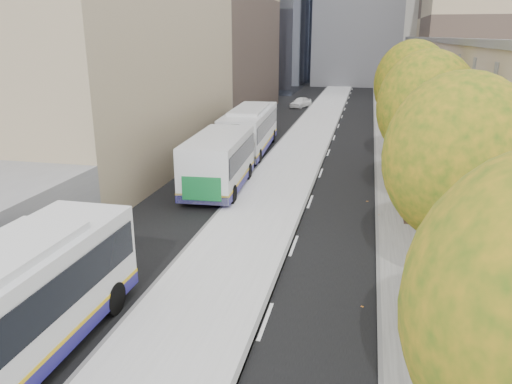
# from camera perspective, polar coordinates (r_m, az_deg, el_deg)

# --- Properties ---
(bus_platform) EXTENTS (4.25, 150.00, 0.15)m
(bus_platform) POSITION_cam_1_polar(r_m,az_deg,el_deg) (37.65, 4.77, 4.44)
(bus_platform) COLOR silver
(bus_platform) RESTS_ON ground
(sidewalk) EXTENTS (4.75, 150.00, 0.08)m
(sidewalk) POSITION_cam_1_polar(r_m,az_deg,el_deg) (37.47, 17.00, 3.61)
(sidewalk) COLOR slate
(sidewalk) RESTS_ON ground
(building_tan) EXTENTS (18.00, 92.00, 8.00)m
(building_tan) POSITION_cam_1_polar(r_m,az_deg,el_deg) (67.10, 25.57, 11.94)
(building_tan) COLOR tan
(building_tan) RESTS_ON ground
(tree_c) EXTENTS (4.20, 4.20, 7.28)m
(tree_c) POSITION_cam_1_polar(r_m,az_deg,el_deg) (14.96, 22.19, 3.54)
(tree_c) COLOR black
(tree_c) RESTS_ON sidewalk
(tree_d) EXTENTS (4.40, 4.40, 7.60)m
(tree_d) POSITION_cam_1_polar(r_m,az_deg,el_deg) (23.71, 18.93, 9.14)
(tree_d) COLOR black
(tree_d) RESTS_ON sidewalk
(tree_e) EXTENTS (4.60, 4.60, 7.92)m
(tree_e) POSITION_cam_1_polar(r_m,az_deg,el_deg) (32.59, 17.41, 11.70)
(tree_e) COLOR black
(tree_e) RESTS_ON sidewalk
(bus_far) EXTENTS (3.82, 19.18, 3.18)m
(bus_far) POSITION_cam_1_polar(r_m,az_deg,el_deg) (33.87, -1.98, 5.89)
(bus_far) COLOR silver
(bus_far) RESTS_ON ground
(distant_car) EXTENTS (2.63, 3.96, 1.25)m
(distant_car) POSITION_cam_1_polar(r_m,az_deg,el_deg) (62.88, 5.13, 10.18)
(distant_car) COLOR white
(distant_car) RESTS_ON ground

